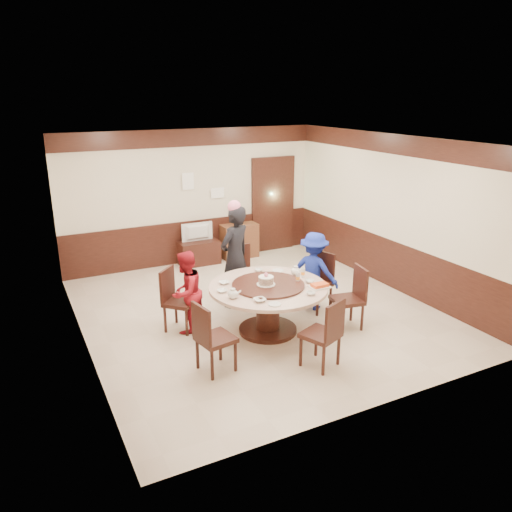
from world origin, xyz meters
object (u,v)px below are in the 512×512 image
banquet_table (268,299)px  tv_stand (199,252)px  shrimp_platter (320,286)px  birthday_cake (266,281)px  person_blue (314,271)px  television (198,232)px  side_cabinet (239,241)px  person_standing (235,257)px  thermos (239,216)px  person_red (186,292)px

banquet_table → tv_stand: bearing=86.8°
tv_stand → shrimp_platter: bearing=-83.3°
birthday_cake → person_blue: bearing=21.5°
person_blue → television: 3.17m
birthday_cake → side_cabinet: birthday_cake is taller
person_standing → television: bearing=-119.6°
shrimp_platter → birthday_cake: bearing=150.2°
banquet_table → person_standing: person_standing is taller
thermos → person_red: bearing=-127.6°
banquet_table → television: television is taller
person_red → thermos: 3.69m
banquet_table → thermos: 3.71m
person_red → person_blue: size_ratio=0.96×
shrimp_platter → thermos: size_ratio=0.79×
side_cabinet → person_red: bearing=-127.6°
person_red → side_cabinet: person_red is taller
television → side_cabinet: size_ratio=0.84×
person_blue → shrimp_platter: bearing=117.9°
shrimp_platter → side_cabinet: size_ratio=0.37×
person_red → shrimp_platter: 2.00m
thermos → shrimp_platter: bearing=-97.5°
person_red → banquet_table: bearing=113.0°
person_red → birthday_cake: 1.22m
television → shrimp_platter: bearing=98.2°
banquet_table → person_red: bearing=151.7°
person_standing → shrimp_platter: bearing=89.0°
banquet_table → shrimp_platter: bearing=-32.3°
person_blue → shrimp_platter: 0.96m
television → person_standing: bearing=86.3°
banquet_table → person_blue: 1.19m
person_blue → birthday_cake: 1.24m
birthday_cake → tv_stand: 3.54m
television → tv_stand: bearing=-0.0°
television → side_cabinet: 1.02m
person_blue → person_red: bearing=52.1°
banquet_table → birthday_cake: birthday_cake is taller
person_standing → thermos: person_standing is taller
banquet_table → tv_stand: (0.19, 3.47, -0.28)m
tv_stand → person_standing: bearing=-95.2°
person_red → birthday_cake: size_ratio=4.58×
television → thermos: 1.00m
tv_stand → side_cabinet: side_cabinet is taller
person_standing → shrimp_platter: (0.67, -1.54, -0.10)m
banquet_table → side_cabinet: size_ratio=2.22×
shrimp_platter → television: size_ratio=0.45×
banquet_table → person_standing: bearing=91.1°
birthday_cake → side_cabinet: 3.74m
tv_stand → side_cabinet: size_ratio=1.06×
banquet_table → birthday_cake: (-0.04, -0.01, 0.31)m
person_blue → side_cabinet: 3.08m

